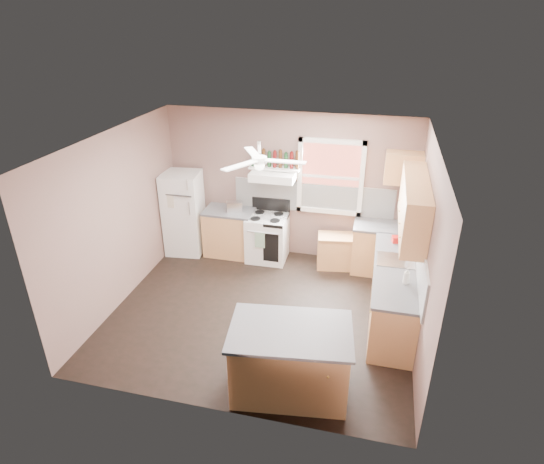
% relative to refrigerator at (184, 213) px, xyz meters
% --- Properties ---
extents(floor, '(4.50, 4.50, 0.00)m').
position_rel_refrigerator_xyz_m(floor, '(1.93, -1.61, -0.79)').
color(floor, black).
rests_on(floor, ground).
extents(ceiling, '(4.50, 4.50, 0.00)m').
position_rel_refrigerator_xyz_m(ceiling, '(1.93, -1.61, 1.91)').
color(ceiling, white).
rests_on(ceiling, ground).
extents(wall_back, '(4.50, 0.05, 2.70)m').
position_rel_refrigerator_xyz_m(wall_back, '(1.93, 0.42, 0.56)').
color(wall_back, '#765950').
rests_on(wall_back, ground).
extents(wall_right, '(0.05, 4.00, 2.70)m').
position_rel_refrigerator_xyz_m(wall_right, '(4.20, -1.61, 0.56)').
color(wall_right, '#765950').
rests_on(wall_right, ground).
extents(wall_left, '(0.05, 4.00, 2.70)m').
position_rel_refrigerator_xyz_m(wall_left, '(-0.35, -1.61, 0.56)').
color(wall_left, '#765950').
rests_on(wall_left, ground).
extents(backsplash_back, '(2.90, 0.03, 0.55)m').
position_rel_refrigerator_xyz_m(backsplash_back, '(2.38, 0.38, 0.39)').
color(backsplash_back, white).
rests_on(backsplash_back, wall_back).
extents(backsplash_right, '(0.03, 2.60, 0.55)m').
position_rel_refrigerator_xyz_m(backsplash_right, '(4.16, -1.31, 0.39)').
color(backsplash_right, white).
rests_on(backsplash_right, wall_right).
extents(window_view, '(1.00, 0.02, 1.20)m').
position_rel_refrigerator_xyz_m(window_view, '(2.68, 0.38, 0.81)').
color(window_view, brown).
rests_on(window_view, wall_back).
extents(window_frame, '(1.16, 0.07, 1.36)m').
position_rel_refrigerator_xyz_m(window_frame, '(2.68, 0.35, 0.81)').
color(window_frame, white).
rests_on(window_frame, wall_back).
extents(refrigerator, '(0.74, 0.72, 1.58)m').
position_rel_refrigerator_xyz_m(refrigerator, '(0.00, 0.00, 0.00)').
color(refrigerator, white).
rests_on(refrigerator, floor).
extents(base_cabinet_left, '(0.90, 0.60, 0.86)m').
position_rel_refrigerator_xyz_m(base_cabinet_left, '(0.87, 0.09, -0.36)').
color(base_cabinet_left, tan).
rests_on(base_cabinet_left, floor).
extents(counter_left, '(0.92, 0.62, 0.04)m').
position_rel_refrigerator_xyz_m(counter_left, '(0.87, 0.09, 0.09)').
color(counter_left, '#4E4E51').
rests_on(counter_left, base_cabinet_left).
extents(toaster, '(0.32, 0.25, 0.18)m').
position_rel_refrigerator_xyz_m(toaster, '(0.98, 0.07, 0.20)').
color(toaster, silver).
rests_on(toaster, counter_left).
extents(stove, '(0.72, 0.65, 0.86)m').
position_rel_refrigerator_xyz_m(stove, '(1.61, 0.06, -0.36)').
color(stove, white).
rests_on(stove, floor).
extents(range_hood, '(0.78, 0.50, 0.14)m').
position_rel_refrigerator_xyz_m(range_hood, '(1.70, 0.14, 0.83)').
color(range_hood, white).
rests_on(range_hood, wall_back).
extents(bottle_shelf, '(0.90, 0.26, 0.03)m').
position_rel_refrigerator_xyz_m(bottle_shelf, '(1.70, 0.26, 0.93)').
color(bottle_shelf, white).
rests_on(bottle_shelf, range_hood).
extents(cart, '(0.68, 0.50, 0.62)m').
position_rel_refrigerator_xyz_m(cart, '(2.87, 0.06, -0.48)').
color(cart, tan).
rests_on(cart, floor).
extents(base_cabinet_corner, '(1.00, 0.60, 0.86)m').
position_rel_refrigerator_xyz_m(base_cabinet_corner, '(3.68, 0.09, -0.36)').
color(base_cabinet_corner, tan).
rests_on(base_cabinet_corner, floor).
extents(base_cabinet_right, '(0.60, 2.20, 0.86)m').
position_rel_refrigerator_xyz_m(base_cabinet_right, '(3.88, -1.31, -0.36)').
color(base_cabinet_right, tan).
rests_on(base_cabinet_right, floor).
extents(counter_corner, '(1.02, 0.62, 0.04)m').
position_rel_refrigerator_xyz_m(counter_corner, '(3.68, 0.09, 0.09)').
color(counter_corner, '#4E4E51').
rests_on(counter_corner, base_cabinet_corner).
extents(counter_right, '(0.62, 2.22, 0.04)m').
position_rel_refrigerator_xyz_m(counter_right, '(3.87, -1.31, 0.09)').
color(counter_right, '#4E4E51').
rests_on(counter_right, base_cabinet_right).
extents(sink, '(0.55, 0.45, 0.03)m').
position_rel_refrigerator_xyz_m(sink, '(3.87, -1.11, 0.11)').
color(sink, silver).
rests_on(sink, counter_right).
extents(faucet, '(0.03, 0.03, 0.14)m').
position_rel_refrigerator_xyz_m(faucet, '(4.03, -1.11, 0.18)').
color(faucet, silver).
rests_on(faucet, sink).
extents(upper_cabinet_right, '(0.33, 1.80, 0.76)m').
position_rel_refrigerator_xyz_m(upper_cabinet_right, '(4.01, -1.11, 0.99)').
color(upper_cabinet_right, tan).
rests_on(upper_cabinet_right, wall_right).
extents(upper_cabinet_corner, '(0.60, 0.33, 0.52)m').
position_rel_refrigerator_xyz_m(upper_cabinet_corner, '(3.88, 0.22, 1.11)').
color(upper_cabinet_corner, tan).
rests_on(upper_cabinet_corner, wall_back).
extents(paper_towel, '(0.26, 0.12, 0.12)m').
position_rel_refrigerator_xyz_m(paper_towel, '(4.00, 0.25, 0.46)').
color(paper_towel, white).
rests_on(paper_towel, wall_back).
extents(island, '(1.45, 1.02, 0.86)m').
position_rel_refrigerator_xyz_m(island, '(2.68, -3.07, -0.36)').
color(island, tan).
rests_on(island, floor).
extents(island_top, '(1.54, 1.11, 0.04)m').
position_rel_refrigerator_xyz_m(island_top, '(2.68, -3.07, 0.09)').
color(island_top, '#4E4E51').
rests_on(island_top, island).
extents(ceiling_fan_hub, '(0.20, 0.20, 0.08)m').
position_rel_refrigerator_xyz_m(ceiling_fan_hub, '(1.93, -1.61, 1.66)').
color(ceiling_fan_hub, white).
rests_on(ceiling_fan_hub, ceiling).
extents(soap_bottle, '(0.13, 0.13, 0.24)m').
position_rel_refrigerator_xyz_m(soap_bottle, '(3.99, -1.72, 0.23)').
color(soap_bottle, silver).
rests_on(soap_bottle, counter_right).
extents(red_caddy, '(0.20, 0.15, 0.10)m').
position_rel_refrigerator_xyz_m(red_caddy, '(3.89, -0.50, 0.16)').
color(red_caddy, red).
rests_on(red_caddy, counter_right).
extents(wine_bottles, '(0.86, 0.06, 0.31)m').
position_rel_refrigerator_xyz_m(wine_bottles, '(1.70, 0.26, 1.09)').
color(wine_bottles, '#143819').
rests_on(wine_bottles, bottle_shelf).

